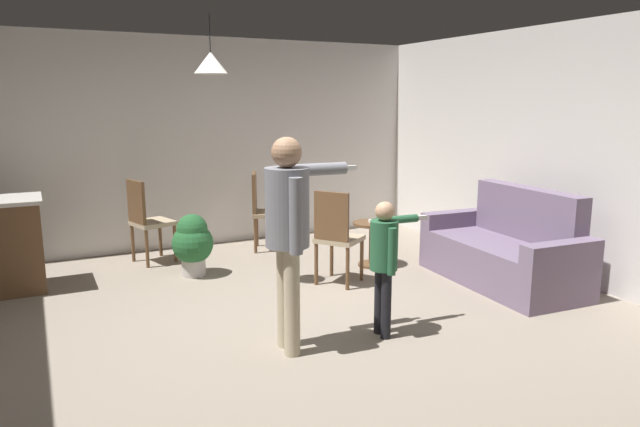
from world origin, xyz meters
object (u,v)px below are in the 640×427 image
at_px(person_child, 385,254).
at_px(dining_chair_by_counter, 147,218).
at_px(spare_remote_on_table, 372,222).
at_px(potted_plant_corner, 193,242).
at_px(person_adult, 289,221).
at_px(dining_chair_centre_back, 336,234).
at_px(couch_floral, 506,252).
at_px(dining_chair_near_wall, 264,208).
at_px(side_table_by_couch, 372,238).

relative_size(person_child, dining_chair_by_counter, 1.12).
relative_size(dining_chair_by_counter, spare_remote_on_table, 7.69).
distance_m(person_child, potted_plant_corner, 2.55).
bearing_deg(person_child, person_adult, -91.57).
bearing_deg(dining_chair_centre_back, couch_floral, 29.91).
relative_size(potted_plant_corner, spare_remote_on_table, 5.30).
xyz_separation_m(person_adult, dining_chair_by_counter, (-0.53, 2.98, -0.48)).
xyz_separation_m(person_child, dining_chair_near_wall, (0.13, 3.03, -0.15)).
bearing_deg(dining_chair_near_wall, person_adult, 5.82).
relative_size(couch_floral, side_table_by_couch, 3.56).
bearing_deg(spare_remote_on_table, side_table_by_couch, 65.55).
height_order(person_adult, dining_chair_near_wall, person_adult).
relative_size(person_adult, dining_chair_centre_back, 1.65).
relative_size(side_table_by_couch, dining_chair_centre_back, 0.52).
distance_m(person_adult, dining_chair_near_wall, 3.13).
bearing_deg(potted_plant_corner, side_table_by_couch, -15.90).
distance_m(side_table_by_couch, potted_plant_corner, 2.03).
distance_m(couch_floral, dining_chair_centre_back, 1.80).
relative_size(person_adult, dining_chair_by_counter, 1.65).
height_order(person_adult, person_child, person_adult).
height_order(person_child, dining_chair_near_wall, person_child).
relative_size(dining_chair_by_counter, potted_plant_corner, 1.45).
bearing_deg(spare_remote_on_table, couch_floral, -49.39).
relative_size(dining_chair_near_wall, potted_plant_corner, 1.45).
height_order(person_child, dining_chair_by_counter, person_child).
bearing_deg(dining_chair_near_wall, dining_chair_by_counter, -67.94).
height_order(side_table_by_couch, person_adult, person_adult).
height_order(dining_chair_by_counter, dining_chair_near_wall, same).
relative_size(side_table_by_couch, dining_chair_by_counter, 0.52).
xyz_separation_m(person_child, dining_chair_by_counter, (-1.33, 3.07, -0.15)).
distance_m(side_table_by_couch, dining_chair_by_counter, 2.65).
height_order(dining_chair_centre_back, spare_remote_on_table, dining_chair_centre_back).
bearing_deg(person_adult, dining_chair_near_wall, 167.18).
height_order(side_table_by_couch, dining_chair_near_wall, dining_chair_near_wall).
relative_size(couch_floral, dining_chair_centre_back, 1.85).
bearing_deg(side_table_by_couch, spare_remote_on_table, -114.45).
xyz_separation_m(person_child, potted_plant_corner, (-0.97, 2.33, -0.32)).
distance_m(person_adult, dining_chair_by_counter, 3.07).
bearing_deg(dining_chair_centre_back, dining_chair_by_counter, -172.71).
bearing_deg(person_child, dining_chair_near_wall, -178.19).
distance_m(dining_chair_by_counter, potted_plant_corner, 0.83).
bearing_deg(person_adult, side_table_by_couch, 138.35).
height_order(dining_chair_by_counter, dining_chair_centre_back, same).
bearing_deg(dining_chair_near_wall, potted_plant_corner, -34.31).
distance_m(person_child, dining_chair_by_counter, 3.34).
bearing_deg(person_adult, dining_chair_centre_back, 144.22).
xyz_separation_m(dining_chair_by_counter, dining_chair_near_wall, (1.46, -0.03, 0.00)).
xyz_separation_m(dining_chair_near_wall, dining_chair_centre_back, (0.15, -1.69, 0.00)).
distance_m(side_table_by_couch, person_adult, 2.55).
bearing_deg(couch_floral, spare_remote_on_table, 44.30).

